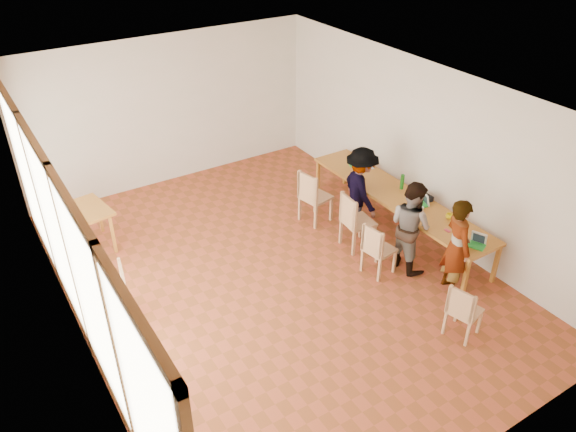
% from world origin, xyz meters
% --- Properties ---
extents(ground, '(8.00, 8.00, 0.00)m').
position_xyz_m(ground, '(0.00, 0.00, 0.00)').
color(ground, '#9F4426').
rests_on(ground, ground).
extents(wall_back, '(6.00, 0.10, 3.00)m').
position_xyz_m(wall_back, '(0.00, 4.00, 1.50)').
color(wall_back, beige).
rests_on(wall_back, ground).
extents(wall_front, '(6.00, 0.10, 3.00)m').
position_xyz_m(wall_front, '(0.00, -4.00, 1.50)').
color(wall_front, beige).
rests_on(wall_front, ground).
extents(wall_right, '(0.10, 8.00, 3.00)m').
position_xyz_m(wall_right, '(3.00, 0.00, 1.50)').
color(wall_right, beige).
rests_on(wall_right, ground).
extents(window_wall, '(0.10, 8.00, 3.00)m').
position_xyz_m(window_wall, '(-2.96, 0.00, 1.50)').
color(window_wall, white).
rests_on(window_wall, ground).
extents(ceiling, '(6.00, 8.00, 0.04)m').
position_xyz_m(ceiling, '(0.00, 0.00, 3.02)').
color(ceiling, white).
rests_on(ceiling, wall_back).
extents(communal_table, '(0.80, 4.00, 0.75)m').
position_xyz_m(communal_table, '(2.50, -0.07, 0.70)').
color(communal_table, '#A96D25').
rests_on(communal_table, ground).
extents(side_table, '(0.90, 0.90, 0.75)m').
position_xyz_m(side_table, '(-2.36, 2.38, 0.67)').
color(side_table, '#A96D25').
rests_on(side_table, ground).
extents(chair_near, '(0.50, 0.50, 0.46)m').
position_xyz_m(chair_near, '(1.44, -2.58, 0.53)').
color(chair_near, tan).
rests_on(chair_near, ground).
extents(chair_mid, '(0.49, 0.49, 0.49)m').
position_xyz_m(chair_mid, '(1.37, -0.84, 0.56)').
color(chair_mid, tan).
rests_on(chair_mid, ground).
extents(chair_far, '(0.52, 0.52, 0.55)m').
position_xyz_m(chair_far, '(1.53, -0.06, 0.63)').
color(chair_far, tan).
rests_on(chair_far, ground).
extents(chair_empty, '(0.56, 0.56, 0.55)m').
position_xyz_m(chair_empty, '(1.40, 1.01, 0.63)').
color(chair_empty, tan).
rests_on(chair_empty, ground).
extents(chair_spare, '(0.50, 0.50, 0.49)m').
position_xyz_m(chair_spare, '(-2.40, 0.32, 0.56)').
color(chair_spare, tan).
rests_on(chair_spare, ground).
extents(person_near, '(0.55, 0.68, 1.60)m').
position_xyz_m(person_near, '(2.13, -1.77, 0.80)').
color(person_near, gray).
rests_on(person_near, ground).
extents(person_mid, '(0.60, 0.76, 1.55)m').
position_xyz_m(person_mid, '(1.98, -0.94, 0.78)').
color(person_mid, gray).
rests_on(person_mid, ground).
extents(person_far, '(0.82, 1.13, 1.58)m').
position_xyz_m(person_far, '(2.02, 0.39, 0.79)').
color(person_far, gray).
rests_on(person_far, ground).
extents(laptop_near, '(0.30, 0.31, 0.21)m').
position_xyz_m(laptop_near, '(2.48, -1.85, 0.81)').
color(laptop_near, green).
rests_on(laptop_near, communal_table).
extents(laptop_mid, '(0.29, 0.30, 0.21)m').
position_xyz_m(laptop_mid, '(2.65, -0.51, 0.81)').
color(laptop_mid, green).
rests_on(laptop_mid, communal_table).
extents(laptop_far, '(0.25, 0.26, 0.18)m').
position_xyz_m(laptop_far, '(2.61, 1.30, 0.80)').
color(laptop_far, green).
rests_on(laptop_far, communal_table).
extents(yellow_mug, '(0.15, 0.15, 0.09)m').
position_xyz_m(yellow_mug, '(2.68, -1.08, 0.79)').
color(yellow_mug, yellow).
rests_on(yellow_mug, communal_table).
extents(green_bottle, '(0.07, 0.07, 0.28)m').
position_xyz_m(green_bottle, '(2.71, 0.09, 0.89)').
color(green_bottle, '#1C711B').
rests_on(green_bottle, communal_table).
extents(clear_glass, '(0.07, 0.07, 0.09)m').
position_xyz_m(clear_glass, '(2.79, 0.98, 0.80)').
color(clear_glass, silver).
rests_on(clear_glass, communal_table).
extents(condiment_cup, '(0.08, 0.08, 0.06)m').
position_xyz_m(condiment_cup, '(2.49, -0.65, 0.78)').
color(condiment_cup, white).
rests_on(condiment_cup, communal_table).
extents(pink_phone, '(0.05, 0.10, 0.01)m').
position_xyz_m(pink_phone, '(2.39, -1.33, 0.76)').
color(pink_phone, '#BD2D3E').
rests_on(pink_phone, communal_table).
extents(black_pouch, '(0.16, 0.26, 0.09)m').
position_xyz_m(black_pouch, '(2.79, -0.42, 0.80)').
color(black_pouch, black).
rests_on(black_pouch, communal_table).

